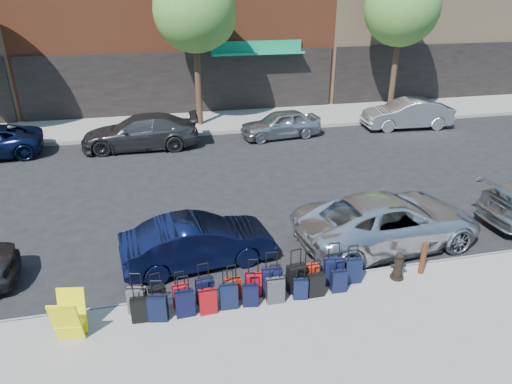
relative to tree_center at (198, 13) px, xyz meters
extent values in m
plane|color=black|center=(-0.64, -9.50, -5.41)|extent=(120.00, 120.00, 0.00)
cube|color=gray|center=(-0.64, -16.00, -5.34)|extent=(60.00, 4.00, 0.15)
cube|color=gray|center=(-0.64, 0.50, -5.34)|extent=(60.00, 4.00, 0.15)
cube|color=gray|center=(-0.64, -13.98, -5.34)|extent=(60.00, 0.08, 0.15)
cube|color=gray|center=(-0.64, -1.52, -5.34)|extent=(60.00, 0.08, 0.15)
cube|color=black|center=(-0.64, 2.45, -3.71)|extent=(16.66, 0.15, 3.40)
cube|color=#0E8256|center=(3.36, 2.10, -2.21)|extent=(5.00, 0.91, 0.27)
cube|color=#0E8256|center=(3.36, 2.40, -1.86)|extent=(5.00, 0.10, 0.60)
cube|color=black|center=(15.36, 2.45, -3.71)|extent=(14.70, 0.15, 3.40)
cylinder|color=black|center=(-0.14, 0.00, -2.86)|extent=(0.30, 0.30, 4.80)
sphere|color=#427D29|center=(-0.14, 0.00, 0.11)|extent=(3.80, 3.80, 3.80)
sphere|color=#427D29|center=(0.46, 0.00, -0.27)|extent=(2.58, 2.58, 2.58)
cylinder|color=black|center=(10.36, 0.00, -2.86)|extent=(0.30, 0.30, 4.80)
sphere|color=#427D29|center=(10.36, 0.00, 0.11)|extent=(3.80, 3.80, 3.80)
sphere|color=#427D29|center=(10.96, 0.00, -0.27)|extent=(2.58, 2.58, 2.58)
cube|color=#424248|center=(-3.13, -14.30, -4.97)|extent=(0.43, 0.29, 0.59)
cylinder|color=black|center=(-3.13, -14.30, -4.33)|extent=(0.22, 0.08, 0.03)
cube|color=black|center=(-2.71, -14.26, -5.00)|extent=(0.39, 0.26, 0.53)
cylinder|color=black|center=(-2.71, -14.26, -4.42)|extent=(0.20, 0.07, 0.03)
cube|color=#A00A15|center=(-2.21, -14.30, -5.00)|extent=(0.36, 0.21, 0.53)
cylinder|color=black|center=(-2.21, -14.30, -4.42)|extent=(0.20, 0.04, 0.03)
cube|color=black|center=(-1.68, -14.29, -4.96)|extent=(0.42, 0.26, 0.60)
cylinder|color=black|center=(-1.68, -14.29, -4.31)|extent=(0.23, 0.06, 0.03)
cube|color=maroon|center=(-1.07, -14.34, -4.99)|extent=(0.38, 0.25, 0.54)
cylinder|color=black|center=(-1.07, -14.34, -4.41)|extent=(0.20, 0.06, 0.03)
cube|color=maroon|center=(-0.58, -14.28, -4.98)|extent=(0.41, 0.28, 0.57)
cylinder|color=black|center=(-0.58, -14.28, -4.36)|extent=(0.21, 0.07, 0.03)
cube|color=black|center=(-0.16, -14.34, -4.93)|extent=(0.46, 0.27, 0.67)
cylinder|color=black|center=(-0.16, -14.34, -4.21)|extent=(0.25, 0.05, 0.03)
cube|color=black|center=(0.42, -14.35, -4.93)|extent=(0.48, 0.32, 0.66)
cylinder|color=black|center=(0.42, -14.35, -4.21)|extent=(0.25, 0.08, 0.03)
cube|color=#B11D0B|center=(0.78, -14.26, -4.97)|extent=(0.39, 0.22, 0.58)
cylinder|color=black|center=(0.78, -14.26, -4.35)|extent=(0.22, 0.04, 0.03)
cube|color=black|center=(1.34, -14.28, -4.93)|extent=(0.47, 0.29, 0.66)
cylinder|color=black|center=(1.34, -14.28, -4.21)|extent=(0.25, 0.06, 0.03)
cube|color=black|center=(1.81, -14.32, -4.96)|extent=(0.41, 0.23, 0.60)
cylinder|color=black|center=(1.81, -14.32, -4.31)|extent=(0.22, 0.04, 0.03)
cube|color=black|center=(-3.08, -14.60, -4.99)|extent=(0.38, 0.23, 0.54)
cylinder|color=black|center=(-3.08, -14.60, -4.41)|extent=(0.21, 0.04, 0.03)
cube|color=black|center=(-2.71, -14.65, -4.97)|extent=(0.43, 0.30, 0.58)
cylinder|color=black|center=(-2.71, -14.65, -4.34)|extent=(0.22, 0.07, 0.03)
cube|color=black|center=(-2.15, -14.63, -4.97)|extent=(0.41, 0.25, 0.59)
cylinder|color=black|center=(-2.15, -14.63, -4.33)|extent=(0.22, 0.04, 0.03)
cube|color=maroon|center=(-1.66, -14.66, -4.99)|extent=(0.38, 0.23, 0.55)
cylinder|color=black|center=(-1.66, -14.66, -4.39)|extent=(0.21, 0.04, 0.03)
cube|color=black|center=(-1.20, -14.59, -4.98)|extent=(0.40, 0.24, 0.57)
cylinder|color=black|center=(-1.20, -14.59, -4.35)|extent=(0.22, 0.04, 0.03)
cube|color=black|center=(-0.72, -14.62, -5.01)|extent=(0.37, 0.25, 0.51)
cylinder|color=black|center=(-0.72, -14.62, -4.46)|extent=(0.19, 0.06, 0.03)
cube|color=#37373C|center=(-0.16, -14.62, -4.97)|extent=(0.40, 0.24, 0.58)
cylinder|color=black|center=(-0.16, -14.62, -4.35)|extent=(0.22, 0.04, 0.03)
cube|color=black|center=(0.42, -14.63, -5.02)|extent=(0.35, 0.24, 0.48)
cylinder|color=black|center=(0.42, -14.63, -4.50)|extent=(0.18, 0.06, 0.03)
cube|color=black|center=(0.79, -14.61, -4.99)|extent=(0.37, 0.21, 0.54)
cylinder|color=black|center=(0.79, -14.61, -4.40)|extent=(0.21, 0.03, 0.03)
cube|color=black|center=(1.36, -14.58, -5.00)|extent=(0.36, 0.22, 0.52)
cylinder|color=black|center=(1.36, -14.58, -4.44)|extent=(0.20, 0.04, 0.03)
cylinder|color=black|center=(2.94, -14.42, -5.23)|extent=(0.32, 0.32, 0.05)
cylinder|color=black|center=(2.94, -14.42, -4.96)|extent=(0.22, 0.22, 0.51)
sphere|color=black|center=(2.94, -14.42, -4.64)|extent=(0.20, 0.20, 0.20)
cylinder|color=black|center=(2.94, -14.42, -4.90)|extent=(0.37, 0.12, 0.09)
cylinder|color=#38190C|center=(3.62, -14.36, -4.85)|extent=(0.14, 0.14, 0.82)
cylinder|color=#38190C|center=(3.62, -14.36, -4.44)|extent=(0.15, 0.15, 0.04)
cube|color=#FDF00E|center=(-4.44, -14.96, -4.77)|extent=(0.58, 0.34, 0.97)
cube|color=#FDF00E|center=(-4.38, -14.61, -4.77)|extent=(0.58, 0.34, 0.97)
cube|color=#FDF00E|center=(-4.41, -14.79, -4.92)|extent=(0.60, 0.45, 0.02)
imported|color=#0B1233|center=(-1.62, -12.49, -4.78)|extent=(3.99, 1.81, 1.27)
imported|color=silver|center=(3.58, -12.65, -4.70)|extent=(5.36, 2.86, 1.43)
imported|color=#38383A|center=(-3.05, -2.72, -4.68)|extent=(5.10, 2.23, 1.46)
imported|color=#B8BBBF|center=(3.35, -2.59, -4.77)|extent=(3.91, 1.91, 1.29)
imported|color=silver|center=(9.94, -2.51, -4.69)|extent=(4.49, 1.84, 1.45)
camera|label=1|loc=(-2.42, -22.58, 1.19)|focal=32.00mm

